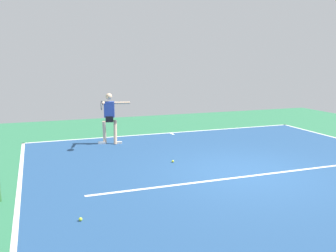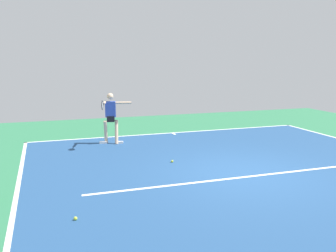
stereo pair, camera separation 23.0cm
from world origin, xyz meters
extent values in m
plane|color=#2D754C|center=(0.00, 0.00, 0.00)|extent=(20.09, 20.09, 0.00)
cube|color=navy|center=(0.00, 0.00, 0.00)|extent=(10.77, 11.04, 0.00)
cube|color=white|center=(0.00, -5.47, 0.00)|extent=(10.77, 0.10, 0.01)
cube|color=white|center=(5.33, 0.00, 0.00)|extent=(0.10, 11.04, 0.01)
cube|color=white|center=(0.00, 0.29, 0.00)|extent=(8.08, 0.10, 0.01)
cube|color=white|center=(0.00, -5.27, 0.00)|extent=(0.10, 0.30, 0.01)
cylinder|color=beige|center=(2.39, -4.35, 0.39)|extent=(0.18, 0.32, 0.81)
cube|color=white|center=(2.30, -4.33, 0.04)|extent=(0.26, 0.16, 0.07)
cylinder|color=beige|center=(2.74, -4.45, 0.39)|extent=(0.18, 0.32, 0.81)
cube|color=white|center=(2.84, -4.47, 0.04)|extent=(0.26, 0.16, 0.07)
cube|color=black|center=(2.57, -4.40, 0.85)|extent=(0.29, 0.26, 0.20)
cube|color=#334CB2|center=(2.57, -4.40, 1.17)|extent=(0.37, 0.26, 0.53)
sphere|color=beige|center=(2.57, -4.40, 1.60)|extent=(0.21, 0.21, 0.21)
cylinder|color=beige|center=(2.15, -4.29, 1.38)|extent=(0.53, 0.21, 0.08)
cylinder|color=beige|center=(2.80, -4.19, 1.41)|extent=(0.21, 0.53, 0.08)
cylinder|color=black|center=(2.90, -3.83, 1.41)|extent=(0.09, 0.22, 0.03)
torus|color=black|center=(2.96, -3.59, 1.41)|extent=(0.10, 0.29, 0.29)
cylinder|color=silver|center=(2.96, -3.59, 1.41)|extent=(0.07, 0.24, 0.25)
sphere|color=#C6E53D|center=(4.26, 1.49, 0.03)|extent=(0.07, 0.07, 0.07)
sphere|color=yellow|center=(1.40, -1.50, 0.03)|extent=(0.07, 0.07, 0.07)
camera|label=1|loc=(4.91, 7.79, 2.80)|focal=39.73mm
camera|label=2|loc=(4.69, 7.87, 2.80)|focal=39.73mm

